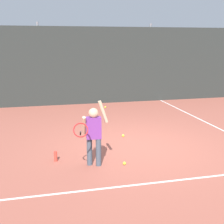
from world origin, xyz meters
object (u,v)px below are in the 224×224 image
water_bottle (56,156)px  tennis_ball_1 (123,136)px  tennis_ball_2 (105,107)px  tennis_ball_0 (124,163)px  tennis_player (93,132)px

water_bottle → tennis_ball_1: (1.84, 1.28, -0.08)m
tennis_ball_1 → tennis_ball_2: size_ratio=1.00×
tennis_ball_1 → tennis_ball_2: same height
tennis_ball_0 → tennis_ball_1: bearing=75.3°
tennis_ball_1 → tennis_ball_2: bearing=85.5°
tennis_player → tennis_ball_1: tennis_player is taller
tennis_ball_1 → tennis_ball_2: (0.29, 3.60, 0.00)m
tennis_player → tennis_ball_0: bearing=-4.5°
water_bottle → tennis_ball_2: (2.13, 4.89, -0.08)m
water_bottle → tennis_ball_0: 1.47m
tennis_ball_1 → tennis_ball_2: 3.61m
tennis_ball_0 → tennis_ball_2: 5.46m
tennis_ball_0 → tennis_ball_2: bearing=82.0°
tennis_player → tennis_ball_2: tennis_player is taller
tennis_ball_2 → tennis_ball_0: bearing=-98.0°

